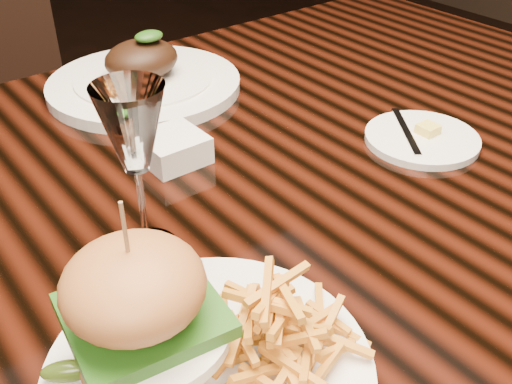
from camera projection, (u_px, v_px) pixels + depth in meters
dining_table at (193, 241)px, 0.75m from camera, size 1.60×0.90×0.75m
burger_plate at (203, 337)px, 0.46m from camera, size 0.27×0.27×0.18m
side_saucer at (422, 138)px, 0.81m from camera, size 0.15×0.15×0.02m
ramekin at (173, 148)px, 0.76m from camera, size 0.09×0.09×0.04m
wine_glass at (133, 135)px, 0.55m from camera, size 0.07×0.07×0.18m
far_dish at (144, 79)px, 0.94m from camera, size 0.30×0.30×0.10m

